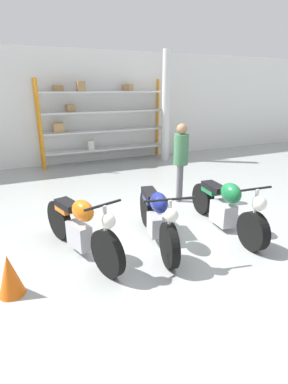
# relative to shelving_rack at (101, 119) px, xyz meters

# --- Properties ---
(ground_plane) EXTENTS (30.00, 30.00, 0.00)m
(ground_plane) POSITION_rel_shelving_rack_xyz_m (-0.80, -5.64, -1.46)
(ground_plane) COLOR #9EA3A0
(back_wall) EXTENTS (30.00, 0.08, 3.60)m
(back_wall) POSITION_rel_shelving_rack_xyz_m (-0.80, 0.36, 0.34)
(back_wall) COLOR white
(back_wall) RESTS_ON ground_plane
(shelving_rack) EXTENTS (4.27, 0.63, 2.71)m
(shelving_rack) POSITION_rel_shelving_rack_xyz_m (0.00, 0.00, 0.00)
(shelving_rack) COLOR orange
(shelving_rack) RESTS_ON ground_plane
(support_pillar) EXTENTS (0.28, 0.28, 3.60)m
(support_pillar) POSITION_rel_shelving_rack_xyz_m (2.13, -0.56, 0.34)
(support_pillar) COLOR silver
(support_pillar) RESTS_ON ground_plane
(motorcycle_orange) EXTENTS (0.82, 2.06, 1.04)m
(motorcycle_orange) POSITION_rel_shelving_rack_xyz_m (-2.06, -5.70, -1.00)
(motorcycle_orange) COLOR black
(motorcycle_orange) RESTS_ON ground_plane
(motorcycle_blue) EXTENTS (0.77, 2.06, 1.03)m
(motorcycle_blue) POSITION_rel_shelving_rack_xyz_m (-0.84, -5.83, -0.99)
(motorcycle_blue) COLOR black
(motorcycle_blue) RESTS_ON ground_plane
(motorcycle_green) EXTENTS (0.56, 2.18, 1.02)m
(motorcycle_green) POSITION_rel_shelving_rack_xyz_m (0.52, -5.89, -1.02)
(motorcycle_green) COLOR black
(motorcycle_green) RESTS_ON ground_plane
(person_browsing) EXTENTS (0.45, 0.45, 1.73)m
(person_browsing) POSITION_rel_shelving_rack_xyz_m (0.53, -4.25, -0.44)
(person_browsing) COLOR #595960
(person_browsing) RESTS_ON ground_plane
(traffic_cone) EXTENTS (0.32, 0.32, 0.55)m
(traffic_cone) POSITION_rel_shelving_rack_xyz_m (-3.09, -6.27, -1.18)
(traffic_cone) COLOR orange
(traffic_cone) RESTS_ON ground_plane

